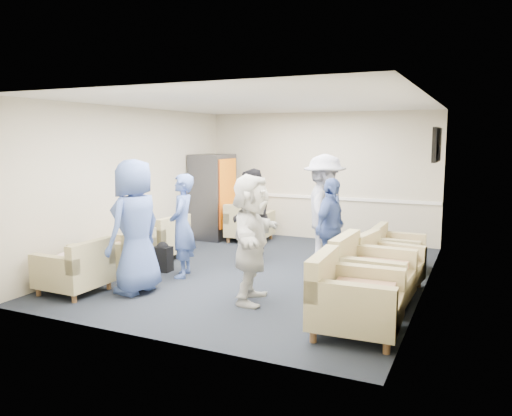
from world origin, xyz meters
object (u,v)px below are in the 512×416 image
at_px(armchair_left_far, 161,240).
at_px(person_back_left, 251,216).
at_px(armchair_corner, 249,225).
at_px(armchair_left_mid, 127,254).
at_px(armchair_right_midnear, 369,276).
at_px(person_back_right, 324,210).
at_px(person_front_left, 135,227).
at_px(armchair_left_near, 77,270).
at_px(armchair_right_midfar, 385,266).
at_px(person_front_right, 251,239).
at_px(person_mid_left, 182,226).
at_px(person_mid_right, 330,228).
at_px(vending_machine, 213,197).
at_px(armchair_right_far, 395,251).
at_px(armchair_right_near, 351,301).

height_order(armchair_left_far, person_back_left, person_back_left).
xyz_separation_m(armchair_corner, person_back_left, (0.82, -1.61, 0.48)).
height_order(armchair_left_mid, armchair_right_midnear, armchair_right_midnear).
relative_size(armchair_left_far, person_back_right, 0.48).
distance_m(armchair_left_far, armchair_corner, 2.17).
relative_size(armchair_corner, person_front_left, 0.48).
xyz_separation_m(armchair_left_near, armchair_right_midfar, (3.89, 2.02, 0.01)).
bearing_deg(person_front_right, armchair_left_mid, 65.65).
relative_size(armchair_left_near, armchair_corner, 0.91).
bearing_deg(person_mid_left, person_mid_right, 91.72).
height_order(armchair_right_midnear, armchair_right_midfar, armchair_right_midnear).
bearing_deg(armchair_left_near, person_front_left, 119.01).
distance_m(armchair_left_near, vending_machine, 4.24).
height_order(armchair_right_far, vending_machine, vending_machine).
relative_size(armchair_left_mid, vending_machine, 0.41).
bearing_deg(armchair_right_far, person_mid_right, 139.87).
distance_m(armchair_right_near, armchair_right_far, 3.06).
bearing_deg(armchair_right_far, armchair_right_midfar, -176.74).
bearing_deg(armchair_right_midfar, person_back_right, 59.20).
distance_m(armchair_right_midnear, vending_machine, 5.00).
height_order(vending_machine, person_front_right, vending_machine).
bearing_deg(armchair_left_far, armchair_corner, 163.61).
distance_m(person_front_left, person_mid_right, 2.93).
distance_m(person_back_left, person_back_right, 1.25).
height_order(person_mid_left, person_back_left, person_back_left).
height_order(person_mid_right, person_front_right, person_front_right).
bearing_deg(person_back_left, vending_machine, -167.96).
bearing_deg(armchair_left_near, armchair_right_far, 130.74).
relative_size(armchair_right_far, person_front_right, 0.46).
xyz_separation_m(armchair_right_midnear, person_back_left, (-2.33, 1.36, 0.44)).
bearing_deg(armchair_right_far, armchair_left_far, 105.52).
bearing_deg(vending_machine, person_mid_left, -69.54).
height_order(armchair_left_far, person_front_right, person_front_right).
height_order(armchair_right_far, person_back_left, person_back_left).
distance_m(person_back_left, person_front_right, 2.10).
bearing_deg(person_front_right, armchair_right_midfar, -62.18).
bearing_deg(armchair_corner, person_front_right, 112.09).
bearing_deg(person_back_left, person_mid_left, -60.12).
bearing_deg(person_front_right, armchair_right_near, -123.72).
relative_size(armchair_right_midnear, armchair_right_midfar, 1.04).
height_order(armchair_right_midfar, person_mid_right, person_mid_right).
bearing_deg(armchair_right_midnear, person_back_left, 61.85).
relative_size(armchair_right_near, armchair_right_far, 1.26).
distance_m(vending_machine, person_front_right, 4.34).
bearing_deg(person_back_right, vending_machine, 51.49).
distance_m(person_front_left, person_mid_left, 0.97).
xyz_separation_m(armchair_left_far, person_back_right, (2.78, 0.84, 0.61)).
bearing_deg(person_mid_right, armchair_right_midfar, -97.00).
bearing_deg(armchair_left_mid, person_mid_left, 100.98).
height_order(armchair_right_midnear, armchair_corner, armchair_right_midnear).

